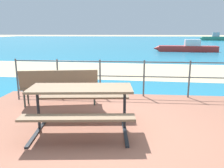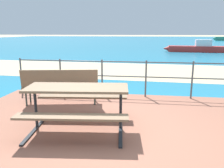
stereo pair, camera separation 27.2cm
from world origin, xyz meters
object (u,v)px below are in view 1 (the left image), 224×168
object	(u,v)px
boat_near	(187,48)
boat_mid	(214,38)
park_bench	(60,84)
picnic_table	(81,98)

from	to	relation	value
boat_near	boat_mid	xyz separation A→B (m)	(11.54, 28.10, 0.18)
park_bench	boat_mid	size ratio (longest dim) A/B	0.35
boat_mid	picnic_table	bearing A→B (deg)	82.10
park_bench	boat_near	xyz separation A→B (m)	(6.55, 16.22, -0.22)
boat_near	boat_mid	size ratio (longest dim) A/B	1.10
park_bench	boat_mid	bearing A→B (deg)	-122.93
picnic_table	boat_mid	bearing A→B (deg)	63.07
park_bench	picnic_table	bearing A→B (deg)	111.38
picnic_table	boat_mid	xyz separation A→B (m)	(17.29, 45.61, -0.10)
park_bench	boat_mid	xyz separation A→B (m)	(18.10, 44.32, -0.04)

